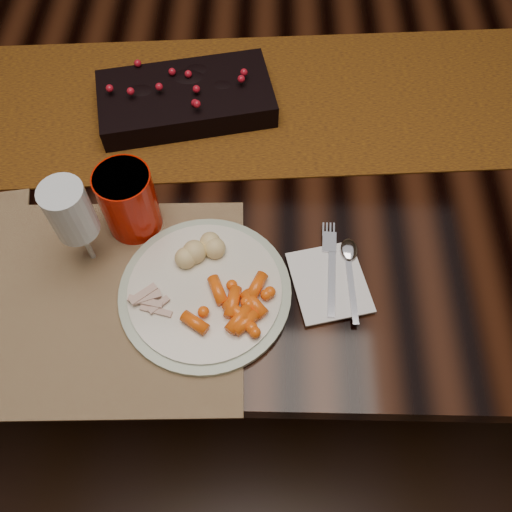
{
  "coord_description": "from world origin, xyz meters",
  "views": [
    {
      "loc": [
        0.04,
        -0.69,
        1.52
      ],
      "look_at": [
        0.04,
        -0.28,
        0.8
      ],
      "focal_mm": 38.0,
      "sensor_mm": 36.0,
      "label": 1
    }
  ],
  "objects_px": {
    "placemat_main": "(83,301)",
    "wine_glass": "(78,228)",
    "dining_table": "(243,244)",
    "red_cup": "(129,201)",
    "napkin": "(329,282)",
    "turkey_shreds": "(153,301)",
    "centerpiece": "(186,96)",
    "mashed_potatoes": "(200,247)",
    "dinner_plate": "(205,292)",
    "baby_carrots": "(227,301)"
  },
  "relations": [
    {
      "from": "napkin",
      "to": "red_cup",
      "type": "distance_m",
      "value": 0.34
    },
    {
      "from": "centerpiece",
      "to": "baby_carrots",
      "type": "xyz_separation_m",
      "value": [
        0.1,
        -0.42,
        -0.01
      ]
    },
    {
      "from": "mashed_potatoes",
      "to": "napkin",
      "type": "relative_size",
      "value": 0.59
    },
    {
      "from": "centerpiece",
      "to": "dinner_plate",
      "type": "height_order",
      "value": "centerpiece"
    },
    {
      "from": "baby_carrots",
      "to": "napkin",
      "type": "relative_size",
      "value": 0.87
    },
    {
      "from": "dinner_plate",
      "to": "wine_glass",
      "type": "xyz_separation_m",
      "value": [
        -0.19,
        0.06,
        0.08
      ]
    },
    {
      "from": "centerpiece",
      "to": "baby_carrots",
      "type": "distance_m",
      "value": 0.43
    },
    {
      "from": "turkey_shreds",
      "to": "wine_glass",
      "type": "xyz_separation_m",
      "value": [
        -0.11,
        0.09,
        0.06
      ]
    },
    {
      "from": "turkey_shreds",
      "to": "red_cup",
      "type": "xyz_separation_m",
      "value": [
        -0.05,
        0.16,
        0.04
      ]
    },
    {
      "from": "centerpiece",
      "to": "placemat_main",
      "type": "relative_size",
      "value": 0.65
    },
    {
      "from": "baby_carrots",
      "to": "red_cup",
      "type": "bearing_deg",
      "value": 136.27
    },
    {
      "from": "dinner_plate",
      "to": "baby_carrots",
      "type": "xyz_separation_m",
      "value": [
        0.04,
        -0.02,
        0.02
      ]
    },
    {
      "from": "centerpiece",
      "to": "placemat_main",
      "type": "xyz_separation_m",
      "value": [
        -0.13,
        -0.41,
        -0.03
      ]
    },
    {
      "from": "mashed_potatoes",
      "to": "napkin",
      "type": "bearing_deg",
      "value": -11.27
    },
    {
      "from": "placemat_main",
      "to": "napkin",
      "type": "distance_m",
      "value": 0.39
    },
    {
      "from": "dining_table",
      "to": "mashed_potatoes",
      "type": "relative_size",
      "value": 23.21
    },
    {
      "from": "centerpiece",
      "to": "mashed_potatoes",
      "type": "height_order",
      "value": "centerpiece"
    },
    {
      "from": "red_cup",
      "to": "wine_glass",
      "type": "bearing_deg",
      "value": -132.47
    },
    {
      "from": "baby_carrots",
      "to": "turkey_shreds",
      "type": "xyz_separation_m",
      "value": [
        -0.11,
        -0.0,
        -0.0
      ]
    },
    {
      "from": "napkin",
      "to": "baby_carrots",
      "type": "bearing_deg",
      "value": -176.95
    },
    {
      "from": "baby_carrots",
      "to": "napkin",
      "type": "height_order",
      "value": "baby_carrots"
    },
    {
      "from": "placemat_main",
      "to": "centerpiece",
      "type": "bearing_deg",
      "value": 70.79
    },
    {
      "from": "baby_carrots",
      "to": "turkey_shreds",
      "type": "bearing_deg",
      "value": -179.75
    },
    {
      "from": "baby_carrots",
      "to": "wine_glass",
      "type": "distance_m",
      "value": 0.25
    },
    {
      "from": "placemat_main",
      "to": "turkey_shreds",
      "type": "bearing_deg",
      "value": -6.4
    },
    {
      "from": "napkin",
      "to": "wine_glass",
      "type": "distance_m",
      "value": 0.39
    },
    {
      "from": "dining_table",
      "to": "mashed_potatoes",
      "type": "bearing_deg",
      "value": -101.6
    },
    {
      "from": "mashed_potatoes",
      "to": "red_cup",
      "type": "bearing_deg",
      "value": 149.83
    },
    {
      "from": "centerpiece",
      "to": "red_cup",
      "type": "distance_m",
      "value": 0.28
    },
    {
      "from": "wine_glass",
      "to": "turkey_shreds",
      "type": "bearing_deg",
      "value": -38.35
    },
    {
      "from": "dining_table",
      "to": "mashed_potatoes",
      "type": "distance_m",
      "value": 0.49
    },
    {
      "from": "turkey_shreds",
      "to": "wine_glass",
      "type": "distance_m",
      "value": 0.16
    },
    {
      "from": "centerpiece",
      "to": "wine_glass",
      "type": "xyz_separation_m",
      "value": [
        -0.13,
        -0.33,
        0.06
      ]
    },
    {
      "from": "centerpiece",
      "to": "red_cup",
      "type": "relative_size",
      "value": 2.62
    },
    {
      "from": "napkin",
      "to": "turkey_shreds",
      "type": "bearing_deg",
      "value": 176.5
    },
    {
      "from": "dining_table",
      "to": "red_cup",
      "type": "bearing_deg",
      "value": -131.79
    },
    {
      "from": "mashed_potatoes",
      "to": "turkey_shreds",
      "type": "height_order",
      "value": "mashed_potatoes"
    },
    {
      "from": "red_cup",
      "to": "napkin",
      "type": "bearing_deg",
      "value": -18.61
    },
    {
      "from": "placemat_main",
      "to": "wine_glass",
      "type": "bearing_deg",
      "value": 86.03
    },
    {
      "from": "placemat_main",
      "to": "mashed_potatoes",
      "type": "bearing_deg",
      "value": 22.01
    },
    {
      "from": "mashed_potatoes",
      "to": "turkey_shreds",
      "type": "relative_size",
      "value": 1.06
    },
    {
      "from": "dining_table",
      "to": "placemat_main",
      "type": "height_order",
      "value": "placemat_main"
    },
    {
      "from": "baby_carrots",
      "to": "napkin",
      "type": "bearing_deg",
      "value": 16.56
    },
    {
      "from": "dining_table",
      "to": "red_cup",
      "type": "relative_size",
      "value": 14.57
    },
    {
      "from": "placemat_main",
      "to": "dinner_plate",
      "type": "bearing_deg",
      "value": 2.84
    },
    {
      "from": "centerpiece",
      "to": "baby_carrots",
      "type": "relative_size",
      "value": 2.87
    },
    {
      "from": "mashed_potatoes",
      "to": "wine_glass",
      "type": "relative_size",
      "value": 0.43
    },
    {
      "from": "turkey_shreds",
      "to": "placemat_main",
      "type": "bearing_deg",
      "value": 175.47
    },
    {
      "from": "napkin",
      "to": "dining_table",
      "type": "bearing_deg",
      "value": 103.9
    },
    {
      "from": "dinner_plate",
      "to": "napkin",
      "type": "height_order",
      "value": "dinner_plate"
    }
  ]
}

